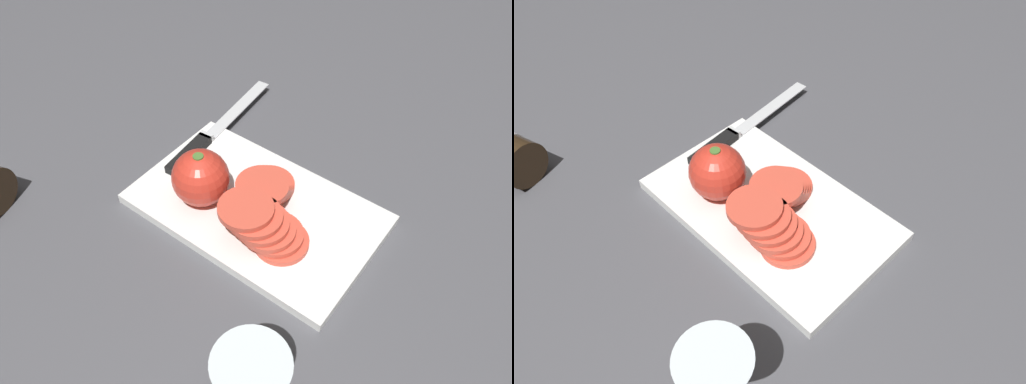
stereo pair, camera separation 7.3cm
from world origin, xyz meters
TOP-DOWN VIEW (x-y plane):
  - ground_plane at (0.00, 0.00)m, footprint 3.00×3.00m
  - cutting_board at (0.02, -0.04)m, footprint 0.36×0.22m
  - wine_glass at (-0.16, 0.21)m, footprint 0.07×0.07m
  - whole_tomato at (0.09, 0.00)m, footprint 0.09×0.09m
  - knife at (0.17, -0.09)m, footprint 0.05×0.29m
  - tomato_slice_stack_near at (-0.03, 0.01)m, footprint 0.13×0.09m
  - tomato_slice_stack_far at (0.02, -0.06)m, footprint 0.09×0.12m

SIDE VIEW (x-z plane):
  - ground_plane at x=0.00m, z-range 0.00..0.00m
  - cutting_board at x=0.02m, z-range 0.00..0.02m
  - knife at x=0.17m, z-range 0.02..0.03m
  - tomato_slice_stack_far at x=0.02m, z-range 0.02..0.06m
  - tomato_slice_stack_near at x=-0.03m, z-range 0.02..0.07m
  - whole_tomato at x=0.09m, z-range 0.02..0.10m
  - wine_glass at x=-0.16m, z-range 0.03..0.20m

